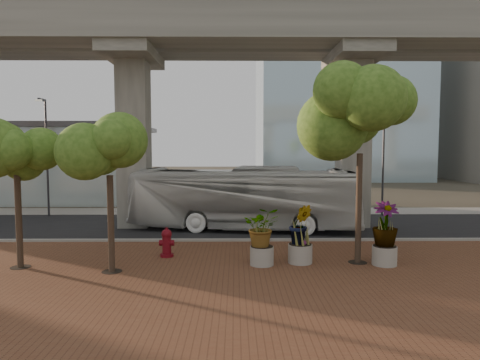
{
  "coord_description": "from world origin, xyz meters",
  "views": [
    {
      "loc": [
        -0.46,
        -21.46,
        4.33
      ],
      "look_at": [
        -0.23,
        0.5,
        2.7
      ],
      "focal_mm": 32.0,
      "sensor_mm": 36.0,
      "label": 1
    }
  ],
  "objects": [
    {
      "name": "ground",
      "position": [
        0.0,
        0.0,
        0.0
      ],
      "size": [
        160.0,
        160.0,
        0.0
      ],
      "primitive_type": "plane",
      "color": "#333025",
      "rests_on": "ground"
    },
    {
      "name": "brick_plaza",
      "position": [
        0.0,
        -8.0,
        0.03
      ],
      "size": [
        70.0,
        13.0,
        0.06
      ],
      "primitive_type": "cube",
      "color": "brown",
      "rests_on": "ground"
    },
    {
      "name": "asphalt_road",
      "position": [
        0.0,
        2.0,
        0.02
      ],
      "size": [
        90.0,
        8.0,
        0.04
      ],
      "primitive_type": "cube",
      "color": "black",
      "rests_on": "ground"
    },
    {
      "name": "curb_strip",
      "position": [
        0.0,
        -2.0,
        0.08
      ],
      "size": [
        70.0,
        0.25,
        0.16
      ],
      "primitive_type": "cube",
      "color": "gray",
      "rests_on": "ground"
    },
    {
      "name": "far_sidewalk",
      "position": [
        0.0,
        7.5,
        0.03
      ],
      "size": [
        90.0,
        3.0,
        0.06
      ],
      "primitive_type": "cube",
      "color": "gray",
      "rests_on": "ground"
    },
    {
      "name": "transit_viaduct",
      "position": [
        0.0,
        2.0,
        7.29
      ],
      "size": [
        72.0,
        5.6,
        12.4
      ],
      "color": "#9A968C",
      "rests_on": "ground"
    },
    {
      "name": "station_pavilion",
      "position": [
        -20.0,
        16.0,
        3.22
      ],
      "size": [
        23.0,
        13.0,
        6.3
      ],
      "color": "silver",
      "rests_on": "ground"
    },
    {
      "name": "transit_bus",
      "position": [
        0.0,
        0.95,
        1.67
      ],
      "size": [
        12.25,
        4.47,
        3.34
      ],
      "primitive_type": "imported",
      "rotation": [
        0.0,
        0.0,
        1.43
      ],
      "color": "silver",
      "rests_on": "ground"
    },
    {
      "name": "fire_hydrant",
      "position": [
        -3.18,
        -4.82,
        0.62
      ],
      "size": [
        0.58,
        0.52,
        1.16
      ],
      "color": "maroon",
      "rests_on": "ground"
    },
    {
      "name": "planter_front",
      "position": [
        0.5,
        -6.05,
        1.36
      ],
      "size": [
        1.94,
        1.94,
        2.14
      ],
      "color": "#9C998D",
      "rests_on": "ground"
    },
    {
      "name": "planter_right",
      "position": [
        5.0,
        -6.1,
        1.47
      ],
      "size": [
        2.18,
        2.18,
        2.33
      ],
      "color": "gray",
      "rests_on": "ground"
    },
    {
      "name": "planter_left",
      "position": [
        1.95,
        -5.8,
        1.4
      ],
      "size": [
        2.01,
        2.01,
        2.21
      ],
      "color": "#A19A91",
      "rests_on": "ground"
    },
    {
      "name": "street_tree_far_west",
      "position": [
        -8.21,
        -6.29,
        4.33
      ],
      "size": [
        3.24,
        3.24,
        5.76
      ],
      "color": "#49392A",
      "rests_on": "ground"
    },
    {
      "name": "street_tree_near_west",
      "position": [
        -4.76,
        -6.86,
        4.28
      ],
      "size": [
        3.02,
        3.02,
        5.62
      ],
      "color": "#49392A",
      "rests_on": "ground"
    },
    {
      "name": "street_tree_near_east",
      "position": [
        4.11,
        -5.77,
        5.4
      ],
      "size": [
        4.33,
        4.33,
        7.33
      ],
      "color": "#49392A",
      "rests_on": "ground"
    },
    {
      "name": "streetlamp_west",
      "position": [
        -12.3,
        5.4,
        4.28
      ],
      "size": [
        0.36,
        1.06,
        7.32
      ],
      "color": "#2B2B30",
      "rests_on": "ground"
    },
    {
      "name": "streetlamp_east",
      "position": [
        8.9,
        5.4,
        4.3
      ],
      "size": [
        0.36,
        1.07,
        7.36
      ],
      "color": "#2F2F34",
      "rests_on": "ground"
    }
  ]
}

